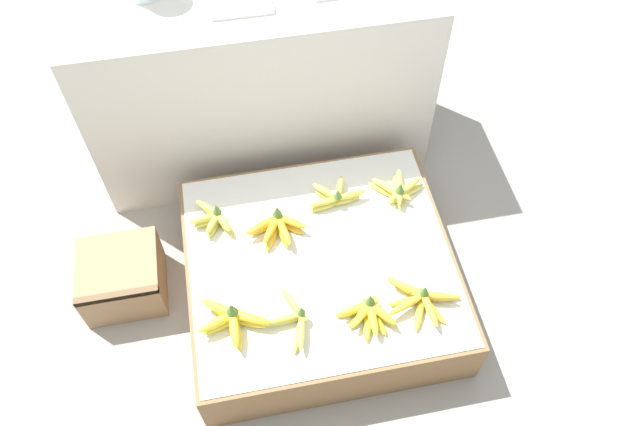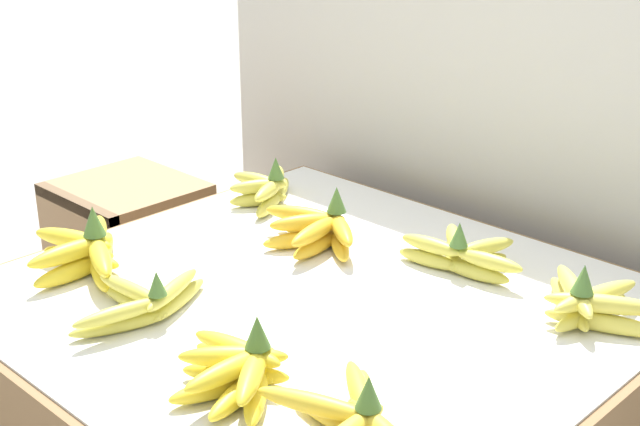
% 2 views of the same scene
% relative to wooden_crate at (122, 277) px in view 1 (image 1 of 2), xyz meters
% --- Properties ---
extents(ground_plane, '(10.00, 10.00, 0.00)m').
position_rel_wooden_crate_xyz_m(ground_plane, '(0.70, -0.13, -0.10)').
color(ground_plane, gray).
extents(display_platform, '(0.92, 0.87, 0.23)m').
position_rel_wooden_crate_xyz_m(display_platform, '(0.70, -0.13, 0.01)').
color(display_platform, olive).
rests_on(display_platform, ground_plane).
extents(back_vendor_table, '(1.30, 0.52, 0.78)m').
position_rel_wooden_crate_xyz_m(back_vendor_table, '(0.61, 0.63, 0.29)').
color(back_vendor_table, beige).
rests_on(back_vendor_table, ground_plane).
extents(wooden_crate, '(0.28, 0.27, 0.20)m').
position_rel_wooden_crate_xyz_m(wooden_crate, '(0.00, 0.00, 0.00)').
color(wooden_crate, '#997551').
rests_on(wooden_crate, ground_plane).
extents(banana_bunch_front_left, '(0.24, 0.21, 0.11)m').
position_rel_wooden_crate_xyz_m(banana_bunch_front_left, '(0.38, -0.32, 0.16)').
color(banana_bunch_front_left, yellow).
rests_on(banana_bunch_front_left, display_platform).
extents(banana_bunch_front_midleft, '(0.15, 0.25, 0.08)m').
position_rel_wooden_crate_xyz_m(banana_bunch_front_midleft, '(0.57, -0.35, 0.15)').
color(banana_bunch_front_midleft, gold).
rests_on(banana_bunch_front_midleft, display_platform).
extents(banana_bunch_front_midright, '(0.20, 0.15, 0.10)m').
position_rel_wooden_crate_xyz_m(banana_bunch_front_midright, '(0.82, -0.38, 0.16)').
color(banana_bunch_front_midright, yellow).
rests_on(banana_bunch_front_midright, display_platform).
extents(banana_bunch_front_right, '(0.26, 0.23, 0.09)m').
position_rel_wooden_crate_xyz_m(banana_bunch_front_right, '(1.00, -0.37, 0.15)').
color(banana_bunch_front_right, gold).
rests_on(banana_bunch_front_right, display_platform).
extents(banana_bunch_middle_left, '(0.16, 0.19, 0.09)m').
position_rel_wooden_crate_xyz_m(banana_bunch_middle_left, '(0.36, 0.08, 0.16)').
color(banana_bunch_middle_left, gold).
rests_on(banana_bunch_middle_left, display_platform).
extents(banana_bunch_middle_midleft, '(0.22, 0.16, 0.10)m').
position_rel_wooden_crate_xyz_m(banana_bunch_middle_midleft, '(0.58, 0.00, 0.16)').
color(banana_bunch_middle_midleft, gold).
rests_on(banana_bunch_middle_midleft, display_platform).
extents(banana_bunch_middle_midright, '(0.22, 0.13, 0.09)m').
position_rel_wooden_crate_xyz_m(banana_bunch_middle_midright, '(0.81, 0.10, 0.16)').
color(banana_bunch_middle_midright, gold).
rests_on(banana_bunch_middle_midright, display_platform).
extents(banana_bunch_middle_right, '(0.22, 0.17, 0.10)m').
position_rel_wooden_crate_xyz_m(banana_bunch_middle_right, '(1.04, 0.08, 0.16)').
color(banana_bunch_middle_right, '#DBCC4C').
rests_on(banana_bunch_middle_right, display_platform).
extents(foam_tray_white, '(0.21, 0.16, 0.02)m').
position_rel_wooden_crate_xyz_m(foam_tray_white, '(0.57, 0.57, 0.69)').
color(foam_tray_white, white).
rests_on(foam_tray_white, back_vendor_table).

